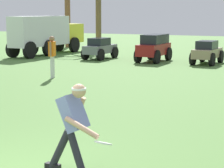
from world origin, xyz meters
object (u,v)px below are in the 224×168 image
object	(u,v)px
teammate_near_sideline	(52,53)
parked_car_slot_b	(154,47)
frisbee_thrower	(73,124)
frisbee_in_flight	(103,143)
parked_car_slot_c	(207,52)
parked_car_slot_a	(100,48)
box_truck	(46,33)

from	to	relation	value
teammate_near_sideline	parked_car_slot_b	xyz separation A→B (m)	(1.73, 6.71, -0.22)
frisbee_thrower	frisbee_in_flight	xyz separation A→B (m)	(0.63, -0.28, -0.14)
teammate_near_sideline	parked_car_slot_c	bearing A→B (deg)	57.35
parked_car_slot_a	parked_car_slot_b	bearing A→B (deg)	-0.51
teammate_near_sideline	box_truck	world-z (taller)	box_truck
parked_car_slot_c	parked_car_slot_b	bearing A→B (deg)	-178.60
frisbee_in_flight	box_truck	bearing A→B (deg)	124.66
frisbee_thrower	parked_car_slot_c	bearing A→B (deg)	94.30
frisbee_thrower	parked_car_slot_b	xyz separation A→B (m)	(-3.75, 15.01, -0.07)
parked_car_slot_b	parked_car_slot_c	distance (m)	2.62
frisbee_in_flight	teammate_near_sideline	xyz separation A→B (m)	(-6.10, 8.58, 0.28)
parked_car_slot_a	frisbee_thrower	bearing A→B (deg)	-65.89
frisbee_thrower	box_truck	world-z (taller)	box_truck
frisbee_in_flight	parked_car_slot_a	xyz separation A→B (m)	(-7.36, 15.32, -0.09)
frisbee_in_flight	box_truck	distance (m)	19.68
parked_car_slot_c	box_truck	distance (m)	9.48
parked_car_slot_a	box_truck	bearing A→B (deg)	167.30
parked_car_slot_b	parked_car_slot_c	bearing A→B (deg)	1.40
parked_car_slot_c	frisbee_thrower	bearing A→B (deg)	-85.70
frisbee_thrower	parked_car_slot_a	distance (m)	16.47
parked_car_slot_c	teammate_near_sideline	bearing A→B (deg)	-122.65
teammate_near_sideline	box_truck	xyz separation A→B (m)	(-5.08, 7.60, 0.29)
frisbee_thrower	teammate_near_sideline	bearing A→B (deg)	123.41
teammate_near_sideline	parked_car_slot_c	world-z (taller)	teammate_near_sideline
parked_car_slot_b	parked_car_slot_c	world-z (taller)	parked_car_slot_b
frisbee_in_flight	parked_car_slot_a	distance (m)	16.99
frisbee_thrower	frisbee_in_flight	world-z (taller)	frisbee_thrower
parked_car_slot_a	parked_car_slot_c	world-z (taller)	same
frisbee_thrower	parked_car_slot_b	distance (m)	15.47
parked_car_slot_a	parked_car_slot_b	distance (m)	2.98
frisbee_in_flight	parked_car_slot_c	distance (m)	15.45
frisbee_thrower	parked_car_slot_a	world-z (taller)	frisbee_thrower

